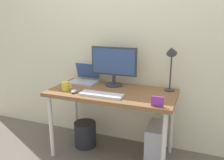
{
  "coord_description": "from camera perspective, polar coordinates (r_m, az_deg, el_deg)",
  "views": [
    {
      "loc": [
        0.85,
        -2.22,
        1.51
      ],
      "look_at": [
        0.0,
        0.0,
        0.87
      ],
      "focal_mm": 37.6,
      "sensor_mm": 36.0,
      "label": 1
    }
  ],
  "objects": [
    {
      "name": "ground_plane",
      "position": [
        2.82,
        0.0,
        -17.41
      ],
      "size": [
        6.0,
        6.0,
        0.0
      ],
      "primitive_type": "plane",
      "color": "#665B51"
    },
    {
      "name": "photo_frame",
      "position": [
        2.09,
        10.97,
        -5.12
      ],
      "size": [
        0.11,
        0.02,
        0.09
      ],
      "primitive_type": "cube",
      "rotation": [
        0.07,
        0.0,
        0.0
      ],
      "color": "purple",
      "rests_on": "desk"
    },
    {
      "name": "desk_lamp",
      "position": [
        2.47,
        14.21,
        5.25
      ],
      "size": [
        0.11,
        0.16,
        0.5
      ],
      "color": "#333338",
      "rests_on": "desk"
    },
    {
      "name": "monitor",
      "position": [
        2.63,
        0.44,
        3.94
      ],
      "size": [
        0.53,
        0.2,
        0.44
      ],
      "color": "#333338",
      "rests_on": "desk"
    },
    {
      "name": "keyboard",
      "position": [
        2.34,
        -2.63,
        -3.6
      ],
      "size": [
        0.44,
        0.14,
        0.02
      ],
      "primitive_type": "cube",
      "color": "silver",
      "rests_on": "desk"
    },
    {
      "name": "coffee_mug",
      "position": [
        2.55,
        -11.23,
        -1.46
      ],
      "size": [
        0.11,
        0.08,
        0.09
      ],
      "color": "yellow",
      "rests_on": "desk"
    },
    {
      "name": "mouse",
      "position": [
        2.46,
        -9.18,
        -2.73
      ],
      "size": [
        0.06,
        0.09,
        0.03
      ],
      "primitive_type": "ellipsoid",
      "color": "#B2B2B7",
      "rests_on": "desk"
    },
    {
      "name": "back_wall",
      "position": [
        2.75,
        2.95,
        10.62
      ],
      "size": [
        4.4,
        0.04,
        2.6
      ],
      "primitive_type": "cube",
      "color": "beige",
      "rests_on": "ground_plane"
    },
    {
      "name": "wastebasket",
      "position": [
        2.91,
        -6.53,
        -12.92
      ],
      "size": [
        0.26,
        0.26,
        0.3
      ],
      "primitive_type": "cylinder",
      "color": "#232328",
      "rests_on": "ground_plane"
    },
    {
      "name": "laptop",
      "position": [
        2.84,
        -6.54,
        0.65
      ],
      "size": [
        0.32,
        0.28,
        0.22
      ],
      "color": "#B2B2B7",
      "rests_on": "desk"
    },
    {
      "name": "computer_tower",
      "position": [
        2.63,
        10.66,
        -14.94
      ],
      "size": [
        0.18,
        0.36,
        0.42
      ],
      "primitive_type": "cube",
      "color": "#B2B2B7",
      "rests_on": "ground_plane"
    },
    {
      "name": "desk",
      "position": [
        2.52,
        0.0,
        -4.19
      ],
      "size": [
        1.34,
        0.66,
        0.75
      ],
      "color": "brown",
      "rests_on": "ground_plane"
    }
  ]
}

